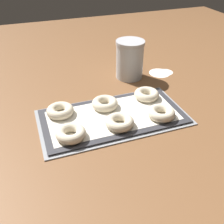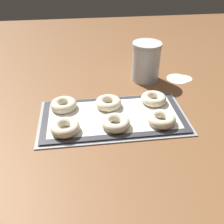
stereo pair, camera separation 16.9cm
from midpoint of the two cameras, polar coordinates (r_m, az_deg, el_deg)
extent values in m
plane|color=brown|center=(0.94, -4.51, -2.25)|extent=(2.80, 2.80, 0.00)
cube|color=#93969B|center=(0.95, -5.06, -1.46)|extent=(0.53, 0.28, 0.01)
cube|color=#333338|center=(0.95, -5.08, -1.20)|extent=(0.51, 0.26, 0.00)
cube|color=silver|center=(0.95, -5.08, -1.18)|extent=(0.46, 0.21, 0.00)
torus|color=beige|center=(0.86, -14.56, -4.90)|extent=(0.10, 0.10, 0.03)
torus|color=beige|center=(0.89, -3.69, -2.54)|extent=(0.10, 0.10, 0.03)
torus|color=beige|center=(0.93, 5.69, -0.51)|extent=(0.10, 0.10, 0.03)
torus|color=beige|center=(0.98, -16.12, -0.01)|extent=(0.10, 0.10, 0.03)
torus|color=beige|center=(0.99, -6.45, 1.59)|extent=(0.10, 0.10, 0.03)
torus|color=beige|center=(1.04, 3.00, 3.60)|extent=(0.10, 0.10, 0.03)
cylinder|color=silver|center=(1.20, -0.17, 10.84)|extent=(0.12, 0.12, 0.16)
cylinder|color=#B2B2B7|center=(1.17, -0.18, 14.72)|extent=(0.13, 0.13, 0.02)
ellipsoid|color=white|center=(1.29, 7.72, 8.43)|extent=(0.09, 0.07, 0.00)
ellipsoid|color=white|center=(1.28, 6.62, 8.30)|extent=(0.10, 0.10, 0.00)
camera|label=1|loc=(0.08, -95.15, -3.51)|focal=42.00mm
camera|label=2|loc=(0.08, 84.85, 3.51)|focal=42.00mm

